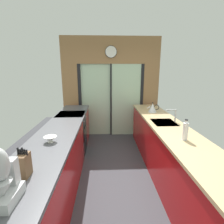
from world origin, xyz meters
name	(u,v)px	position (x,y,z in m)	size (l,w,h in m)	color
ground_plane	(115,168)	(0.00, 0.60, -0.01)	(5.04, 7.60, 0.02)	#38383D
back_wall_unit	(111,82)	(0.00, 2.40, 1.53)	(2.64, 0.12, 2.70)	olive
left_counter_run	(59,159)	(-0.91, 0.13, 0.47)	(0.62, 3.80, 0.92)	#AD0C0F
right_counter_run	(168,152)	(0.91, 0.30, 0.46)	(0.62, 3.80, 0.92)	#AD0C0F
sink_faucet	(174,113)	(1.06, 0.55, 1.08)	(0.19, 0.02, 0.24)	#B7BABC
oven_range	(72,134)	(-0.91, 1.25, 0.46)	(0.60, 0.60, 0.92)	black
mixing_bowl	(50,139)	(-0.89, -0.27, 0.96)	(0.17, 0.17, 0.08)	silver
knife_block	(24,165)	(-0.89, -1.01, 1.03)	(0.09, 0.14, 0.28)	brown
stand_mixer	(3,182)	(-0.89, -1.32, 1.08)	(0.17, 0.27, 0.42)	#B7BABC
kettle	(153,108)	(0.89, 1.33, 1.02)	(0.27, 0.19, 0.22)	#B7BABC
soap_bottle	(185,131)	(0.89, -0.27, 1.05)	(0.07, 0.07, 0.29)	silver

